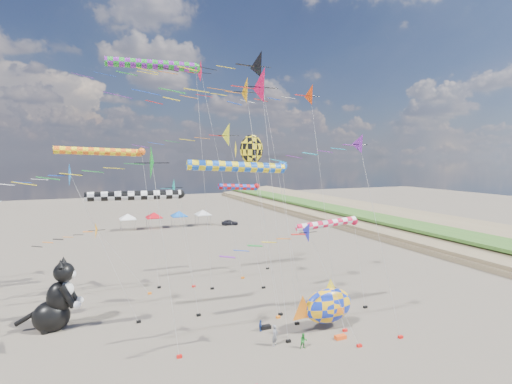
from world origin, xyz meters
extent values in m
cone|color=orange|center=(-0.15, 10.58, 19.49)|extent=(2.18, 2.33, 2.40)
cylinder|color=#B2B2B2|center=(1.08, 10.58, 9.75)|extent=(2.48, 0.02, 19.49)
cube|color=black|center=(2.30, 10.58, 0.10)|extent=(0.36, 0.24, 0.20)
cone|color=red|center=(0.07, 22.61, 23.41)|extent=(2.47, 2.64, 2.72)
cylinder|color=#B2B2B2|center=(1.81, 22.61, 11.71)|extent=(3.52, 0.02, 23.42)
cube|color=black|center=(3.56, 22.61, 0.10)|extent=(0.36, 0.24, 0.20)
cone|color=red|center=(9.21, 15.10, 20.51)|extent=(2.23, 2.39, 2.46)
cylinder|color=#B2B2B2|center=(10.25, 15.10, 10.25)|extent=(2.11, 0.02, 20.51)
cube|color=black|center=(11.30, 15.10, 0.10)|extent=(0.36, 0.24, 0.20)
cone|color=#CA093D|center=(-0.62, 6.10, 19.30)|extent=(2.60, 2.78, 2.87)
cylinder|color=#B2B2B2|center=(0.19, 6.10, 9.65)|extent=(1.64, 0.02, 19.31)
cube|color=black|center=(1.00, 6.10, 0.10)|extent=(0.36, 0.24, 0.20)
cone|color=black|center=(2.38, 12.26, 22.15)|extent=(2.45, 2.62, 2.70)
cylinder|color=#B2B2B2|center=(4.03, 12.26, 11.08)|extent=(3.33, 0.02, 22.16)
cube|color=black|center=(5.69, 12.26, 0.10)|extent=(0.36, 0.24, 0.20)
cone|color=#EBF625|center=(1.97, 18.46, 16.48)|extent=(2.47, 2.64, 2.73)
cylinder|color=#B2B2B2|center=(3.18, 18.46, 8.24)|extent=(2.45, 0.02, 16.48)
cube|color=black|center=(4.39, 18.46, 0.10)|extent=(0.36, 0.24, 0.20)
cone|color=orange|center=(-10.34, 21.37, 7.00)|extent=(1.64, 1.76, 1.81)
cylinder|color=#B2B2B2|center=(-8.83, 21.37, 3.50)|extent=(3.05, 0.02, 7.01)
cube|color=black|center=(-7.32, 21.37, 0.10)|extent=(0.36, 0.24, 0.20)
cone|color=blue|center=(-13.00, 14.36, 12.87)|extent=(1.97, 2.11, 2.18)
cylinder|color=#B2B2B2|center=(-11.11, 14.36, 6.44)|extent=(3.80, 0.02, 12.88)
cube|color=black|center=(-9.22, 14.36, 0.10)|extent=(0.36, 0.24, 0.20)
cone|color=#191FCB|center=(1.88, 3.36, 8.85)|extent=(1.55, 1.66, 1.71)
cylinder|color=#B2B2B2|center=(3.73, 3.36, 4.42)|extent=(3.73, 0.02, 8.86)
cube|color=black|center=(5.58, 3.36, 0.10)|extent=(0.36, 0.24, 0.20)
cone|color=#0DBBAD|center=(-4.38, 21.80, 11.05)|extent=(1.93, 2.06, 2.13)
cylinder|color=#B2B2B2|center=(-3.46, 21.80, 5.52)|extent=(1.88, 0.02, 11.05)
cube|color=black|center=(-2.53, 21.80, 0.10)|extent=(0.36, 0.24, 0.20)
cone|color=#0F8822|center=(-8.80, 7.01, 13.93)|extent=(2.36, 2.52, 2.60)
cylinder|color=#B2B2B2|center=(-8.03, 7.01, 6.96)|extent=(1.56, 0.02, 13.93)
cube|color=black|center=(-7.27, 7.01, 0.10)|extent=(0.36, 0.24, 0.20)
cone|color=#732497|center=(6.89, 3.30, 15.22)|extent=(1.49, 1.60, 1.65)
cylinder|color=#B2B2B2|center=(8.19, 3.30, 7.61)|extent=(2.63, 0.02, 15.22)
cube|color=black|center=(9.50, 3.30, 0.10)|extent=(0.36, 0.24, 0.20)
cylinder|color=black|center=(-9.37, 13.79, 11.10)|extent=(7.57, 0.77, 0.77)
sphere|color=black|center=(-5.58, 13.79, 11.10)|extent=(0.81, 0.81, 0.81)
cylinder|color=#B2B2B2|center=(-4.83, 13.79, 5.55)|extent=(1.52, 0.02, 11.10)
cube|color=black|center=(-4.08, 13.79, 0.10)|extent=(0.36, 0.24, 0.20)
cylinder|color=blue|center=(-2.17, 8.74, 13.52)|extent=(7.75, 0.78, 0.78)
sphere|color=blue|center=(1.70, 8.74, 13.52)|extent=(0.82, 0.82, 0.82)
cylinder|color=#B2B2B2|center=(2.45, 8.74, 6.76)|extent=(1.52, 0.02, 13.52)
cube|color=black|center=(3.20, 8.74, 0.10)|extent=(0.36, 0.24, 0.20)
cylinder|color=orange|center=(-11.71, 22.94, 14.81)|extent=(8.27, 0.76, 0.76)
sphere|color=orange|center=(-7.58, 22.94, 14.81)|extent=(0.80, 0.80, 0.80)
cylinder|color=#B2B2B2|center=(-6.83, 22.94, 7.41)|extent=(1.52, 0.02, 14.82)
cube|color=black|center=(-6.08, 22.94, 0.10)|extent=(0.36, 0.24, 0.20)
cylinder|color=#1B9725|center=(-6.69, 20.32, 23.24)|extent=(8.65, 0.91, 0.91)
sphere|color=#1B9725|center=(-2.37, 20.32, 23.24)|extent=(0.96, 0.96, 0.96)
cylinder|color=#B2B2B2|center=(-1.62, 20.32, 11.62)|extent=(1.52, 0.02, 23.24)
cube|color=black|center=(-0.87, 20.32, 0.10)|extent=(0.36, 0.24, 0.20)
cylinder|color=#EE103B|center=(6.52, 9.52, 8.38)|extent=(5.91, 0.64, 0.64)
sphere|color=#EE103B|center=(9.47, 9.52, 8.38)|extent=(0.67, 0.67, 0.67)
cylinder|color=#B2B2B2|center=(10.22, 9.52, 4.19)|extent=(1.52, 0.02, 8.39)
cube|color=black|center=(10.97, 9.52, 0.10)|extent=(0.36, 0.24, 0.20)
cylinder|color=red|center=(3.92, 25.07, 10.63)|extent=(4.93, 0.70, 0.70)
sphere|color=red|center=(6.39, 25.07, 10.63)|extent=(0.74, 0.74, 0.74)
cylinder|color=#B2B2B2|center=(7.14, 25.07, 5.31)|extent=(1.52, 0.02, 10.63)
cube|color=black|center=(7.89, 25.07, 0.10)|extent=(0.36, 0.24, 0.20)
ellipsoid|color=yellow|center=(0.79, 13.07, 14.93)|extent=(2.20, 0.40, 2.64)
cone|color=yellow|center=(-0.71, 13.07, 14.93)|extent=(0.12, 1.80, 1.80)
cylinder|color=#B2B2B2|center=(1.79, 12.07, 7.47)|extent=(2.03, 2.03, 14.94)
cube|color=black|center=(2.79, 11.07, 0.10)|extent=(0.36, 0.24, 0.20)
ellipsoid|color=#122DB7|center=(5.16, 7.00, 1.99)|extent=(4.53, 2.11, 2.94)
cone|color=orange|center=(2.62, 7.00, 1.99)|extent=(2.15, 0.29, 2.15)
cone|color=yellow|center=(5.36, 7.00, 3.46)|extent=(1.57, 0.22, 1.57)
cylinder|color=#B2B2B2|center=(6.25, 6.50, 0.75)|extent=(0.22, 1.04, 1.52)
cube|color=red|center=(6.16, 6.00, 0.10)|extent=(0.36, 0.24, 0.20)
imported|color=slate|center=(-0.19, 6.03, 0.81)|extent=(0.70, 0.67, 1.62)
imported|color=#238C2D|center=(1.59, 4.80, 0.58)|extent=(0.65, 0.56, 1.16)
imported|color=navy|center=(-0.21, 8.75, 0.47)|extent=(0.54, 0.56, 0.95)
cube|color=#F14B14|center=(5.04, 5.03, 0.15)|extent=(0.90, 0.44, 0.30)
cube|color=black|center=(0.35, 8.99, 0.15)|extent=(0.90, 0.44, 0.30)
cube|color=white|center=(-6.00, 60.00, 2.25)|extent=(3.00, 3.00, 0.15)
pyramid|color=white|center=(-6.00, 60.00, 3.30)|extent=(4.20, 4.20, 1.00)
cylinder|color=#999999|center=(-7.30, 58.70, 1.10)|extent=(0.08, 0.08, 2.20)
cylinder|color=#999999|center=(-4.70, 58.70, 1.10)|extent=(0.08, 0.08, 2.20)
cylinder|color=#999999|center=(-7.30, 61.30, 1.10)|extent=(0.08, 0.08, 2.20)
cylinder|color=#999999|center=(-4.70, 61.30, 1.10)|extent=(0.08, 0.08, 2.20)
cube|color=red|center=(-1.00, 60.00, 2.25)|extent=(3.00, 3.00, 0.15)
pyramid|color=red|center=(-1.00, 60.00, 3.30)|extent=(4.20, 4.20, 1.00)
cylinder|color=#999999|center=(-2.30, 58.70, 1.10)|extent=(0.08, 0.08, 2.20)
cylinder|color=#999999|center=(0.30, 58.70, 1.10)|extent=(0.08, 0.08, 2.20)
cylinder|color=#999999|center=(-2.30, 61.30, 1.10)|extent=(0.08, 0.08, 2.20)
cylinder|color=#999999|center=(0.30, 61.30, 1.10)|extent=(0.08, 0.08, 2.20)
cube|color=blue|center=(4.00, 60.00, 2.25)|extent=(3.00, 3.00, 0.15)
pyramid|color=blue|center=(4.00, 60.00, 3.30)|extent=(4.20, 4.20, 1.00)
cylinder|color=#999999|center=(2.70, 58.70, 1.10)|extent=(0.08, 0.08, 2.20)
cylinder|color=#999999|center=(5.30, 58.70, 1.10)|extent=(0.08, 0.08, 2.20)
cylinder|color=#999999|center=(2.70, 61.30, 1.10)|extent=(0.08, 0.08, 2.20)
cylinder|color=#999999|center=(5.30, 61.30, 1.10)|extent=(0.08, 0.08, 2.20)
cube|color=silver|center=(9.00, 60.00, 2.25)|extent=(3.00, 3.00, 0.15)
pyramid|color=silver|center=(9.00, 60.00, 3.30)|extent=(4.20, 4.20, 1.00)
cylinder|color=#999999|center=(7.70, 58.70, 1.10)|extent=(0.08, 0.08, 2.20)
cylinder|color=#999999|center=(10.30, 58.70, 1.10)|extent=(0.08, 0.08, 2.20)
cylinder|color=#999999|center=(7.70, 61.30, 1.10)|extent=(0.08, 0.08, 2.20)
cylinder|color=#999999|center=(10.30, 61.30, 1.10)|extent=(0.08, 0.08, 2.20)
imported|color=#26262D|center=(14.21, 58.00, 0.59)|extent=(3.66, 2.03, 1.18)
camera|label=1|loc=(-12.82, -20.22, 14.28)|focal=28.00mm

